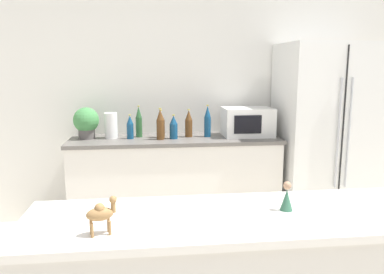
% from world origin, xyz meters
% --- Properties ---
extents(wall_back, '(8.00, 0.06, 2.55)m').
position_xyz_m(wall_back, '(0.00, 2.73, 1.27)').
color(wall_back, white).
rests_on(wall_back, ground_plane).
extents(back_counter, '(2.01, 0.63, 0.91)m').
position_xyz_m(back_counter, '(-0.31, 2.40, 0.46)').
color(back_counter, silver).
rests_on(back_counter, ground_plane).
extents(refrigerator, '(0.89, 0.74, 1.81)m').
position_xyz_m(refrigerator, '(1.18, 2.33, 0.91)').
color(refrigerator, white).
rests_on(refrigerator, ground_plane).
extents(potted_plant, '(0.24, 0.24, 0.30)m').
position_xyz_m(potted_plant, '(-1.15, 2.45, 1.07)').
color(potted_plant, '#595451').
rests_on(potted_plant, back_counter).
extents(paper_towel_roll, '(0.12, 0.12, 0.24)m').
position_xyz_m(paper_towel_roll, '(-0.92, 2.44, 1.03)').
color(paper_towel_roll, white).
rests_on(paper_towel_roll, back_counter).
extents(microwave, '(0.48, 0.37, 0.28)m').
position_xyz_m(microwave, '(0.41, 2.42, 1.05)').
color(microwave, white).
rests_on(microwave, back_counter).
extents(back_bottle_0, '(0.08, 0.08, 0.23)m').
position_xyz_m(back_bottle_0, '(-0.33, 2.34, 1.02)').
color(back_bottle_0, navy).
rests_on(back_bottle_0, back_counter).
extents(back_bottle_1, '(0.06, 0.06, 0.31)m').
position_xyz_m(back_bottle_1, '(-0.66, 2.48, 1.06)').
color(back_bottle_1, '#2D6033').
rests_on(back_bottle_1, back_counter).
extents(back_bottle_2, '(0.06, 0.06, 0.23)m').
position_xyz_m(back_bottle_2, '(-0.74, 2.39, 1.02)').
color(back_bottle_2, navy).
rests_on(back_bottle_2, back_counter).
extents(back_bottle_3, '(0.07, 0.07, 0.30)m').
position_xyz_m(back_bottle_3, '(-0.45, 2.31, 1.05)').
color(back_bottle_3, brown).
rests_on(back_bottle_3, back_counter).
extents(back_bottle_4, '(0.08, 0.08, 0.27)m').
position_xyz_m(back_bottle_4, '(-0.45, 2.42, 1.04)').
color(back_bottle_4, brown).
rests_on(back_bottle_4, back_counter).
extents(back_bottle_5, '(0.07, 0.07, 0.31)m').
position_xyz_m(back_bottle_5, '(0.01, 2.41, 1.06)').
color(back_bottle_5, navy).
rests_on(back_bottle_5, back_counter).
extents(back_bottle_6, '(0.07, 0.07, 0.27)m').
position_xyz_m(back_bottle_6, '(-0.17, 2.43, 1.04)').
color(back_bottle_6, brown).
rests_on(back_bottle_6, back_counter).
extents(camel_figurine, '(0.12, 0.08, 0.15)m').
position_xyz_m(camel_figurine, '(-0.75, 0.22, 1.02)').
color(camel_figurine, olive).
rests_on(camel_figurine, bar_counter).
extents(wise_man_figurine_blue, '(0.06, 0.06, 0.13)m').
position_xyz_m(wise_man_figurine_blue, '(0.05, 0.38, 0.99)').
color(wise_man_figurine_blue, '#33664C').
rests_on(wise_man_figurine_blue, bar_counter).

